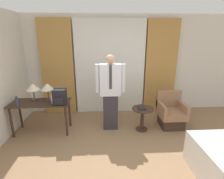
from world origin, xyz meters
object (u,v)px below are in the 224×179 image
book (142,108)px  armchair (171,114)px  person (110,91)px  side_table (142,115)px  table_lamp_right (47,87)px  table_lamp_left (33,87)px  bottle_by_lamp (52,99)px  desk (41,106)px  bottle_near_edge (17,102)px  backpack (60,97)px

book → armchair: bearing=12.6°
person → side_table: (0.74, -0.12, -0.58)m
table_lamp_right → armchair: 2.99m
table_lamp_left → person: (1.72, -0.06, -0.09)m
book → bottle_by_lamp: bearing=-179.6°
desk → side_table: 2.32m
bottle_near_edge → book: bearing=2.9°
table_lamp_right → desk: bearing=-145.0°
side_table → book: 0.19m
bottle_near_edge → side_table: size_ratio=0.39×
armchair → book: armchair is taller
desk → side_table: size_ratio=2.34×
desk → person: 1.60m
person → side_table: size_ratio=3.21×
table_lamp_left → bottle_near_edge: size_ratio=1.84×
bottle_by_lamp → person: (1.27, 0.13, 0.13)m
bottle_by_lamp → book: (1.99, 0.01, -0.26)m
table_lamp_left → table_lamp_right: (0.32, 0.00, 0.00)m
bottle_near_edge → armchair: bottle_near_edge is taller
desk → armchair: 3.07m
armchair → person: bearing=-178.0°
table_lamp_right → book: table_lamp_right is taller
table_lamp_right → side_table: size_ratio=0.72×
bottle_near_edge → book: (2.68, 0.13, -0.26)m
table_lamp_left → table_lamp_right: size_ratio=1.00×
table_lamp_left → backpack: bearing=-22.3°
bottle_near_edge → person: size_ratio=0.12×
book → desk: bearing=178.3°
desk → table_lamp_right: table_lamp_right is taller
backpack → armchair: backpack is taller
side_table → table_lamp_left: bearing=176.0°
table_lamp_left → side_table: size_ratio=0.72×
table_lamp_right → backpack: size_ratio=1.19×
backpack → side_table: backpack is taller
table_lamp_left → side_table: (2.46, -0.17, -0.67)m
table_lamp_right → bottle_by_lamp: bearing=-54.5°
desk → bottle_near_edge: bottle_near_edge is taller
desk → person: person is taller
backpack → side_table: size_ratio=0.61×
book → bottle_near_edge: bearing=-177.1°
desk → book: desk is taller
table_lamp_right → book: (2.12, -0.18, -0.48)m
table_lamp_left → armchair: table_lamp_left is taller
table_lamp_left → bottle_near_edge: bearing=-127.2°
table_lamp_left → book: table_lamp_left is taller
desk → table_lamp_right: bearing=35.0°
bottle_by_lamp → armchair: bottle_by_lamp is taller
desk → backpack: backpack is taller
backpack → bottle_by_lamp: bearing=159.2°
table_lamp_right → book: 2.18m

